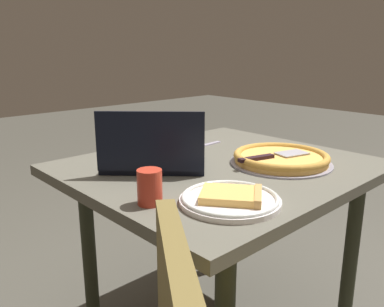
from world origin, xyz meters
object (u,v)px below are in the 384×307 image
object	(u,v)px
pizza_tray	(281,158)
drink_cup	(150,187)
table_knife	(198,147)
laptop	(154,157)
pizza_plate	(231,199)
dining_table	(220,187)

from	to	relation	value
pizza_tray	drink_cup	world-z (taller)	drink_cup
pizza_tray	table_knife	distance (m)	0.37
laptop	pizza_plate	size ratio (longest dim) A/B	1.53
pizza_tray	dining_table	bearing A→B (deg)	-43.62
dining_table	table_knife	size ratio (longest dim) A/B	4.53
laptop	pizza_plate	distance (m)	0.39
pizza_plate	table_knife	world-z (taller)	pizza_plate
dining_table	laptop	world-z (taller)	laptop
drink_cup	pizza_tray	bearing A→B (deg)	178.45
laptop	pizza_tray	world-z (taller)	laptop
table_knife	drink_cup	distance (m)	0.63
drink_cup	dining_table	bearing A→B (deg)	-162.10
pizza_plate	drink_cup	xyz separation A→B (m)	(0.16, -0.14, 0.03)
table_knife	drink_cup	size ratio (longest dim) A/B	2.35
dining_table	drink_cup	size ratio (longest dim) A/B	10.66
pizza_plate	drink_cup	bearing A→B (deg)	-42.19
table_knife	drink_cup	bearing A→B (deg)	34.58
laptop	pizza_tray	distance (m)	0.45
laptop	pizza_tray	bearing A→B (deg)	144.43
laptop	drink_cup	world-z (taller)	laptop
pizza_tray	table_knife	size ratio (longest dim) A/B	1.61
table_knife	pizza_tray	bearing A→B (deg)	97.48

